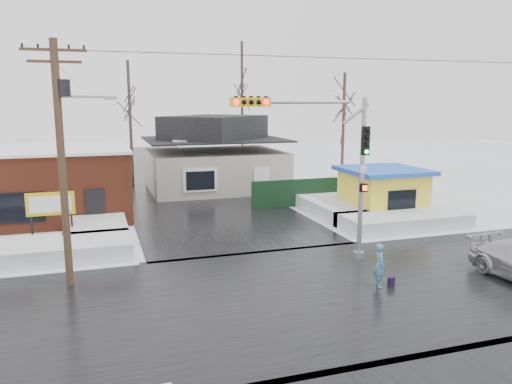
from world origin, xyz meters
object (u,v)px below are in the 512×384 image
object	(u,v)px
pedestrian	(380,266)
kiosk	(383,192)
marquee_sign	(51,205)
traffic_signal	(330,157)
utility_pole	(63,150)

from	to	relation	value
pedestrian	kiosk	bearing A→B (deg)	-17.02
marquee_sign	kiosk	world-z (taller)	kiosk
marquee_sign	pedestrian	size ratio (longest dim) A/B	1.54
traffic_signal	pedestrian	bearing A→B (deg)	-80.09
utility_pole	pedestrian	bearing A→B (deg)	-19.09
pedestrian	utility_pole	bearing A→B (deg)	86.20
traffic_signal	kiosk	size ratio (longest dim) A/B	1.52
kiosk	pedestrian	size ratio (longest dim) A/B	2.79
utility_pole	marquee_sign	size ratio (longest dim) A/B	3.53
kiosk	utility_pole	bearing A→B (deg)	-159.56
traffic_signal	pedestrian	distance (m)	4.97
utility_pole	marquee_sign	xyz separation A→B (m)	(-1.07, 5.99, -3.19)
traffic_signal	kiosk	world-z (taller)	traffic_signal
kiosk	pedestrian	world-z (taller)	kiosk
utility_pole	kiosk	size ratio (longest dim) A/B	1.96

